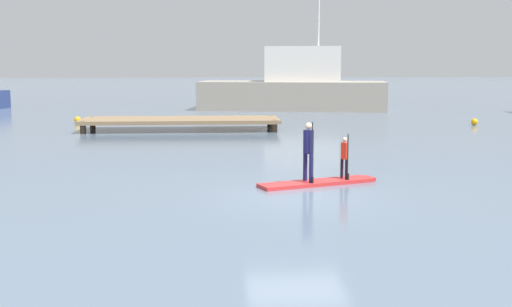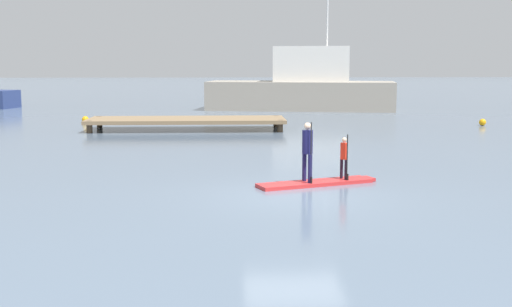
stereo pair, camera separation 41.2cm
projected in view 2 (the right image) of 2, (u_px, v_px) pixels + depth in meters
ground_plane at (294, 196)px, 16.15m from camera, size 240.00×240.00×0.00m
paddleboard_near at (317, 183)px, 17.67m from camera, size 3.44×1.78×0.10m
paddler_adult at (307, 148)px, 17.40m from camera, size 0.37×0.49×1.65m
paddler_child_solo at (344, 156)px, 17.88m from camera, size 0.26×0.39×1.27m
fishing_boat_white_large at (303, 88)px, 44.73m from camera, size 13.33×6.27×12.44m
floating_dock at (187, 120)px, 31.73m from camera, size 9.62×3.04×0.58m
mooring_buoy_near at (85, 119)px, 35.37m from camera, size 0.37×0.37×0.37m
mooring_buoy_far at (483, 122)px, 33.83m from camera, size 0.36×0.36×0.36m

